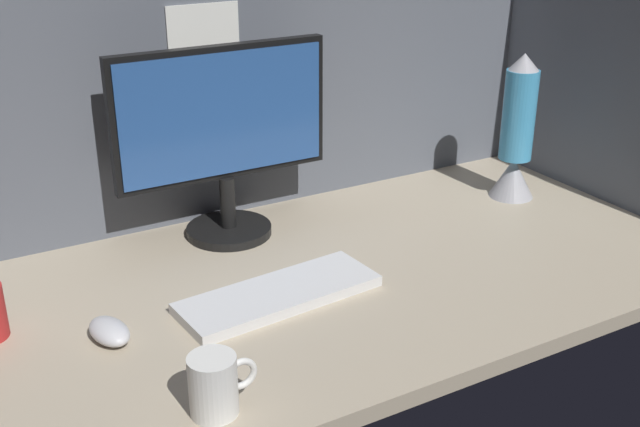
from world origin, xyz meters
The scene contains 8 objects.
ground_plane centered at (0.00, 0.00, -1.50)cm, with size 180.00×80.00×3.00cm, color tan.
cubicle_wall_back centered at (0.00, 37.50, 28.18)cm, with size 180.00×5.50×56.31cm.
cubicle_wall_side centered at (87.50, 0.00, 28.16)cm, with size 5.00×80.00×56.31cm, color #565B66.
monitor centered at (1.00, 25.13, 22.43)cm, with size 45.54×18.00×39.95cm.
keyboard centered at (-2.39, -5.75, 1.00)cm, with size 37.00×13.00×2.00cm, color silver.
mouse centered at (-32.65, -4.11, 1.70)cm, with size 5.60×9.60×3.40cm, color silver.
mug_ceramic_white centered at (-24.73, -30.08, 4.60)cm, with size 10.32×7.01×9.16cm.
lava_lamp centered at (68.00, 11.36, 14.28)cm, with size 10.40×10.40×34.04cm.
Camera 1 is at (-56.93, -116.89, 70.40)cm, focal length 44.07 mm.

